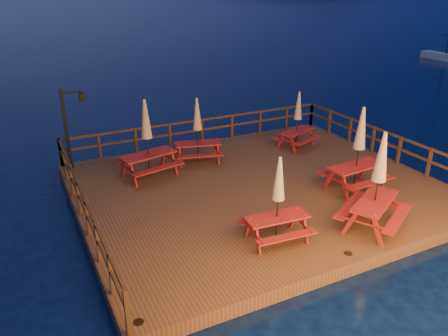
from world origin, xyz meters
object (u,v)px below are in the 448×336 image
Objects in this scene: lamp_post at (70,121)px; picnic_table_0 at (278,198)px; picnic_table_2 at (197,129)px; picnic_table_1 at (378,180)px.

picnic_table_0 is at bearing -62.42° from lamp_post.
lamp_post is 4.70m from picnic_table_2.
picnic_table_1 is (6.90, -8.40, -0.30)m from lamp_post.
picnic_table_2 is (4.41, -1.56, -0.48)m from lamp_post.
picnic_table_0 is at bearing -78.41° from picnic_table_2.
picnic_table_2 is at bearing -19.49° from lamp_post.
lamp_post reaches higher than picnic_table_2.
picnic_table_1 reaches higher than picnic_table_2.
picnic_table_1 is 7.28m from picnic_table_2.
picnic_table_0 is 0.96× the size of picnic_table_2.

